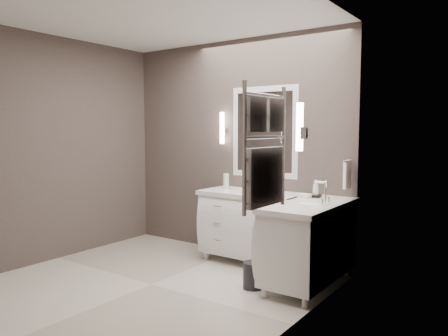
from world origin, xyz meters
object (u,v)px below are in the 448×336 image
Objects in this scene: vanity_back at (252,222)px; towel_ladder at (265,156)px; vanity_right at (309,239)px; waste_bin at (252,275)px.

towel_ladder reaches higher than vanity_back.
waste_bin is (-0.43, -0.40, -0.35)m from vanity_right.
vanity_back is 1.00× the size of vanity_right.
vanity_right is (0.88, -0.33, 0.00)m from vanity_back.
vanity_right is at bearing 99.84° from towel_ladder.
towel_ladder reaches higher than waste_bin.
vanity_back is at bearing 159.62° from vanity_right.
vanity_back is 0.93m from vanity_right.
vanity_right is 1.38× the size of towel_ladder.
vanity_right reaches higher than waste_bin.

